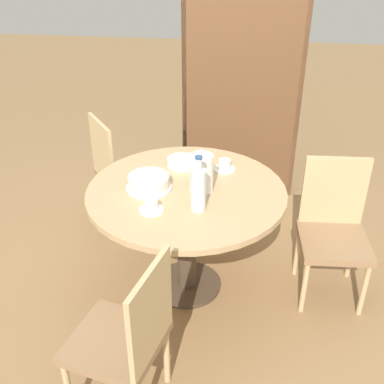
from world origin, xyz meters
TOP-DOWN VIEW (x-y plane):
  - ground_plane at (0.00, 0.00)m, footprint 14.00×14.00m
  - dining_table at (0.00, 0.00)m, footprint 1.20×1.20m
  - chair_a at (-0.60, 0.70)m, footprint 0.59×0.59m
  - chair_b at (-0.16, -0.91)m, footprint 0.51×0.51m
  - chair_c at (0.91, 0.11)m, footprint 0.44×0.44m
  - bookshelf at (0.28, 1.40)m, footprint 0.96×0.28m
  - coffee_pot at (0.09, 0.00)m, footprint 0.14×0.14m
  - water_bottle at (0.09, -0.21)m, footprint 0.08×0.08m
  - cake_main at (-0.22, -0.01)m, footprint 0.27×0.27m
  - cup_a at (-0.16, -0.25)m, footprint 0.14×0.14m
  - cup_b at (0.21, 0.28)m, footprint 0.14×0.14m
  - plate_stack at (-0.07, 0.30)m, footprint 0.19×0.19m

SIDE VIEW (x-z plane):
  - ground_plane at x=0.00m, z-range 0.00..0.00m
  - chair_a at x=-0.60m, z-range 0.02..0.92m
  - chair_b at x=-0.16m, z-range 0.02..0.92m
  - chair_c at x=0.91m, z-range 0.02..0.92m
  - dining_table at x=0.00m, z-range 0.24..0.99m
  - plate_stack at x=-0.07m, z-range 0.75..0.80m
  - cup_a at x=-0.16m, z-range 0.75..0.82m
  - cup_b at x=0.21m, z-range 0.75..0.82m
  - cake_main at x=-0.22m, z-range 0.75..0.84m
  - coffee_pot at x=0.09m, z-range 0.74..1.01m
  - water_bottle at x=0.09m, z-range 0.72..1.05m
  - bookshelf at x=0.28m, z-range 0.00..1.99m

